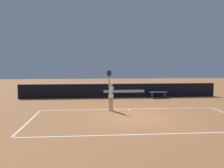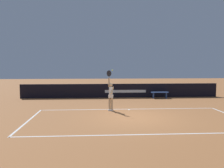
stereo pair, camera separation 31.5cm
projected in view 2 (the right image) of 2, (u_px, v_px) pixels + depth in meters
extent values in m
plane|color=#A36538|center=(134.00, 117.00, 11.93)|extent=(60.00, 60.00, 0.00)
cube|color=white|center=(128.00, 109.00, 14.02)|extent=(10.08, 0.09, 0.00)
cube|color=white|center=(146.00, 134.00, 9.02)|extent=(10.08, 0.09, 0.00)
cube|color=white|center=(28.00, 121.00, 11.20)|extent=(0.09, 5.11, 0.00)
cube|color=white|center=(129.00, 110.00, 13.87)|extent=(0.09, 0.30, 0.00)
cube|color=black|center=(120.00, 91.00, 18.81)|extent=(15.40, 0.19, 1.07)
cube|color=silver|center=(125.00, 91.00, 18.74)|extent=(3.22, 0.01, 0.21)
cylinder|color=tan|center=(112.00, 104.00, 13.53)|extent=(0.11, 0.11, 0.78)
cylinder|color=tan|center=(110.00, 104.00, 13.57)|extent=(0.11, 0.11, 0.78)
cube|color=white|center=(112.00, 110.00, 13.54)|extent=(0.18, 0.26, 0.07)
cube|color=white|center=(109.00, 110.00, 13.58)|extent=(0.18, 0.26, 0.07)
cylinder|color=white|center=(111.00, 92.00, 13.49)|extent=(0.21, 0.21, 0.55)
cube|color=white|center=(111.00, 96.00, 13.51)|extent=(0.29, 0.27, 0.16)
sphere|color=tan|center=(111.00, 85.00, 13.46)|extent=(0.21, 0.21, 0.21)
cylinder|color=tan|center=(109.00, 82.00, 13.48)|extent=(0.13, 0.12, 0.52)
cylinder|color=tan|center=(112.00, 91.00, 13.39)|extent=(0.23, 0.38, 0.42)
ellipsoid|color=black|center=(109.00, 73.00, 13.43)|extent=(0.28, 0.14, 0.35)
cylinder|color=black|center=(109.00, 77.00, 13.45)|extent=(0.03, 0.03, 0.18)
sphere|color=#CBE42F|center=(112.00, 70.00, 13.06)|extent=(0.07, 0.07, 0.07)
cube|color=#304E8E|center=(160.00, 92.00, 18.34)|extent=(1.31, 0.37, 0.05)
cube|color=#304E8E|center=(153.00, 95.00, 18.32)|extent=(0.06, 0.32, 0.46)
cube|color=#304E8E|center=(166.00, 95.00, 18.39)|extent=(0.06, 0.32, 0.46)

